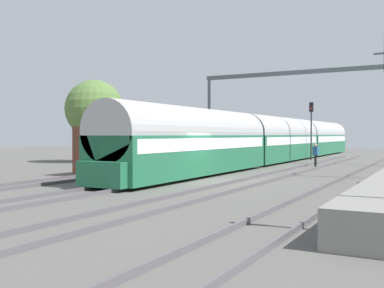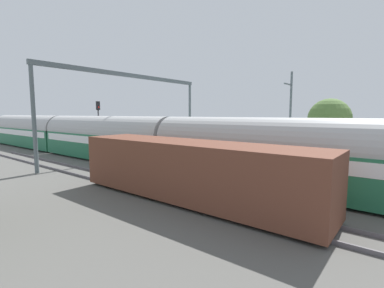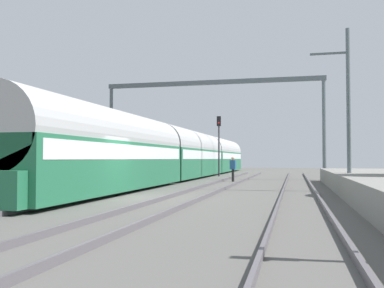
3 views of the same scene
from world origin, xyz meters
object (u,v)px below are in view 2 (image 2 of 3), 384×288
(passenger_train, at_px, (104,138))
(freight_car, at_px, (190,170))
(person_crossing, at_px, (178,148))
(railway_signal_far, at_px, (99,121))
(catenary_gantry, at_px, (131,94))

(passenger_train, relative_size, freight_car, 3.78)
(freight_car, relative_size, person_crossing, 7.51)
(railway_signal_far, height_order, catenary_gantry, catenary_gantry)
(passenger_train, distance_m, person_crossing, 6.80)
(passenger_train, distance_m, railway_signal_far, 4.45)
(person_crossing, bearing_deg, railway_signal_far, 121.51)
(person_crossing, xyz_separation_m, railway_signal_far, (-2.50, 8.81, 2.44))
(railway_signal_far, relative_size, catenary_gantry, 0.31)
(freight_car, xyz_separation_m, catenary_gantry, (6.59, 12.28, 4.49))
(passenger_train, distance_m, freight_car, 14.32)
(freight_car, height_order, railway_signal_far, railway_signal_far)
(railway_signal_far, bearing_deg, person_crossing, -74.19)
(passenger_train, bearing_deg, railway_signal_far, 62.76)
(person_crossing, bearing_deg, catenary_gantry, 136.29)
(person_crossing, bearing_deg, passenger_train, 146.64)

